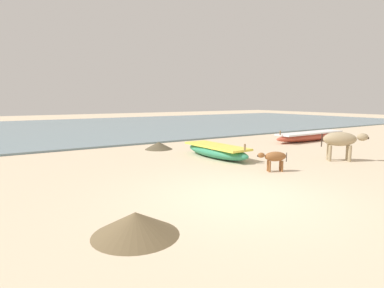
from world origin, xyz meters
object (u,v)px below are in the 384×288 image
at_px(fishing_boat_0, 310,136).
at_px(calf_near_brown, 274,157).
at_px(fishing_boat_2, 216,151).
at_px(cow_adult_dun, 341,140).

relative_size(fishing_boat_0, calf_near_brown, 5.76).
bearing_deg(fishing_boat_0, calf_near_brown, 28.56).
xyz_separation_m(fishing_boat_2, calf_near_brown, (0.02, -2.61, 0.16)).
xyz_separation_m(fishing_boat_0, cow_adult_dun, (-3.61, -3.86, 0.45)).
bearing_deg(cow_adult_dun, fishing_boat_2, 179.59).
distance_m(fishing_boat_0, fishing_boat_2, 6.75).
height_order(cow_adult_dun, calf_near_brown, cow_adult_dun).
bearing_deg(cow_adult_dun, calf_near_brown, -140.50).
distance_m(cow_adult_dun, calf_near_brown, 3.04).
distance_m(fishing_boat_2, calf_near_brown, 2.62).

